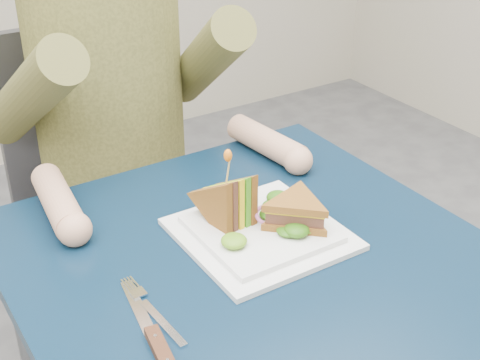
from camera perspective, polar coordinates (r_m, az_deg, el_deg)
table at (r=1.15m, az=1.03°, el=-9.58°), size 0.75×0.75×0.73m
chair at (r=1.72m, az=-11.45°, el=-0.31°), size 0.42×0.40×0.93m
diner at (r=1.47m, az=-11.21°, el=10.59°), size 0.54×0.59×0.74m
plate at (r=1.14m, az=1.78°, el=-4.47°), size 0.26×0.26×0.02m
sandwich_flat at (r=1.13m, az=4.83°, el=-2.69°), size 0.18×0.18×0.05m
sandwich_upright at (r=1.13m, az=-1.00°, el=-2.05°), size 0.09×0.14×0.14m
fork at (r=0.99m, az=-7.38°, el=-11.10°), size 0.02×0.18×0.01m
knife at (r=0.94m, az=-7.12°, el=-13.63°), size 0.05×0.22×0.02m
toothpick at (r=1.10m, az=-1.03°, el=0.81°), size 0.01×0.01×0.06m
toothpick_frill at (r=1.09m, az=-1.04°, el=2.11°), size 0.01×0.01×0.02m
lettuce_spill at (r=1.14m, az=1.72°, el=-3.27°), size 0.15×0.13×0.02m
onion_ring at (r=1.14m, az=2.28°, el=-3.03°), size 0.04×0.04×0.02m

